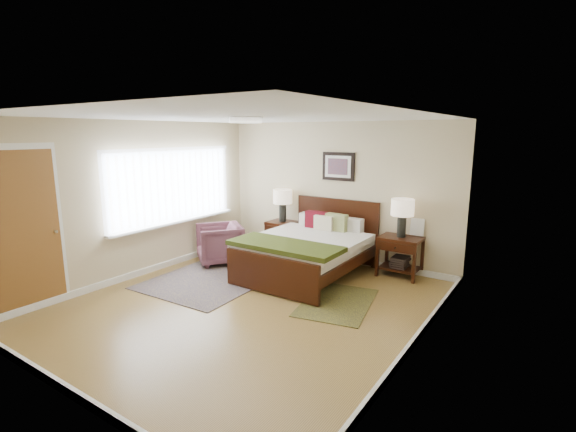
# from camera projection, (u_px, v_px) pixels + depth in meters

# --- Properties ---
(floor) EXTENTS (5.00, 5.00, 0.00)m
(floor) POSITION_uv_depth(u_px,v_px,m) (249.00, 304.00, 5.71)
(floor) COLOR olive
(floor) RESTS_ON ground
(back_wall) EXTENTS (4.50, 0.04, 2.50)m
(back_wall) POSITION_uv_depth(u_px,v_px,m) (336.00, 192.00, 7.50)
(back_wall) COLOR #C0B28B
(back_wall) RESTS_ON ground
(front_wall) EXTENTS (4.50, 0.04, 2.50)m
(front_wall) POSITION_uv_depth(u_px,v_px,m) (54.00, 263.00, 3.43)
(front_wall) COLOR #C0B28B
(front_wall) RESTS_ON ground
(left_wall) EXTENTS (0.04, 5.00, 2.50)m
(left_wall) POSITION_uv_depth(u_px,v_px,m) (139.00, 200.00, 6.69)
(left_wall) COLOR #C0B28B
(left_wall) RESTS_ON ground
(right_wall) EXTENTS (0.04, 5.00, 2.50)m
(right_wall) POSITION_uv_depth(u_px,v_px,m) (419.00, 238.00, 4.24)
(right_wall) COLOR #C0B28B
(right_wall) RESTS_ON ground
(ceiling) EXTENTS (4.50, 5.00, 0.02)m
(ceiling) POSITION_uv_depth(u_px,v_px,m) (246.00, 117.00, 5.22)
(ceiling) COLOR white
(ceiling) RESTS_ON back_wall
(window) EXTENTS (0.11, 2.72, 1.32)m
(window) POSITION_uv_depth(u_px,v_px,m) (174.00, 187.00, 7.21)
(window) COLOR silver
(window) RESTS_ON left_wall
(door) EXTENTS (0.06, 1.00, 2.18)m
(door) POSITION_uv_depth(u_px,v_px,m) (24.00, 232.00, 5.29)
(door) COLOR silver
(door) RESTS_ON ground
(ceil_fixture) EXTENTS (0.44, 0.44, 0.08)m
(ceil_fixture) POSITION_uv_depth(u_px,v_px,m) (246.00, 120.00, 5.23)
(ceil_fixture) COLOR white
(ceil_fixture) RESTS_ON ceiling
(bed) EXTENTS (1.73, 2.09, 1.13)m
(bed) POSITION_uv_depth(u_px,v_px,m) (308.00, 245.00, 6.78)
(bed) COLOR black
(bed) RESTS_ON ground
(wall_art) EXTENTS (0.62, 0.05, 0.50)m
(wall_art) POSITION_uv_depth(u_px,v_px,m) (338.00, 167.00, 7.35)
(wall_art) COLOR black
(wall_art) RESTS_ON back_wall
(nightstand_left) EXTENTS (0.54, 0.48, 0.64)m
(nightstand_left) POSITION_uv_depth(u_px,v_px,m) (282.00, 228.00, 7.99)
(nightstand_left) COLOR black
(nightstand_left) RESTS_ON ground
(nightstand_right) EXTENTS (0.66, 0.50, 0.66)m
(nightstand_right) POSITION_uv_depth(u_px,v_px,m) (400.00, 253.00, 6.75)
(nightstand_right) COLOR black
(nightstand_right) RESTS_ON ground
(lamp_left) EXTENTS (0.36, 0.36, 0.61)m
(lamp_left) POSITION_uv_depth(u_px,v_px,m) (283.00, 199.00, 7.90)
(lamp_left) COLOR black
(lamp_left) RESTS_ON nightstand_left
(lamp_right) EXTENTS (0.36, 0.36, 0.61)m
(lamp_right) POSITION_uv_depth(u_px,v_px,m) (402.00, 210.00, 6.63)
(lamp_right) COLOR black
(lamp_right) RESTS_ON nightstand_right
(armchair) EXTENTS (1.07, 1.07, 0.70)m
(armchair) POSITION_uv_depth(u_px,v_px,m) (220.00, 244.00, 7.47)
(armchair) COLOR brown
(armchair) RESTS_ON ground
(rug_persian) EXTENTS (1.74, 2.39, 0.01)m
(rug_persian) POSITION_uv_depth(u_px,v_px,m) (219.00, 276.00, 6.81)
(rug_persian) COLOR #0B0C39
(rug_persian) RESTS_ON ground
(rug_navy) EXTENTS (1.15, 1.50, 0.01)m
(rug_navy) POSITION_uv_depth(u_px,v_px,m) (337.00, 302.00, 5.75)
(rug_navy) COLOR black
(rug_navy) RESTS_ON ground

